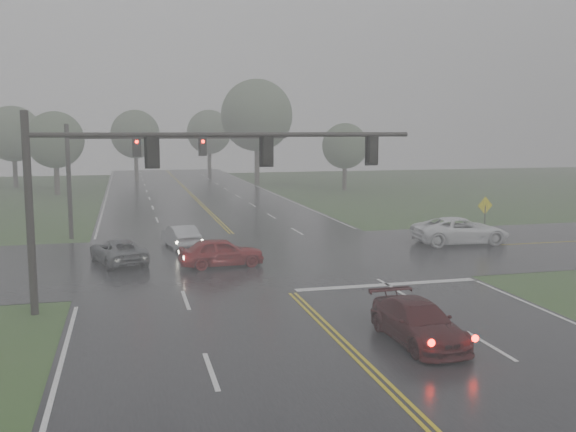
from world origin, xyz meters
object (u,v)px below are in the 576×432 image
object	(u,v)px
sedan_silver	(181,248)
signal_gantry_far	(141,157)
sedan_maroon	(418,343)
signal_gantry_near	(159,170)
sedan_red	(222,267)
car_grey	(118,263)
pickup_white	(460,244)

from	to	relation	value
sedan_silver	signal_gantry_far	size ratio (longest dim) A/B	0.28
sedan_maroon	signal_gantry_far	xyz separation A→B (m)	(-8.13, 23.86, 5.15)
sedan_silver	signal_gantry_near	size ratio (longest dim) A/B	0.27
sedan_red	car_grey	bearing A→B (deg)	63.46
sedan_silver	pickup_white	bearing A→B (deg)	159.41
pickup_white	signal_gantry_far	xyz separation A→B (m)	(-18.63, 7.74, 5.15)
sedan_maroon	pickup_white	xyz separation A→B (m)	(10.51, 16.12, 0.00)
sedan_red	signal_gantry_near	bearing A→B (deg)	149.75
car_grey	signal_gantry_near	size ratio (longest dim) A/B	0.30
sedan_maroon	signal_gantry_near	bearing A→B (deg)	138.19
pickup_white	signal_gantry_far	world-z (taller)	signal_gantry_far
sedan_maroon	sedan_silver	xyz separation A→B (m)	(-6.11, 19.05, 0.00)
sedan_maroon	signal_gantry_far	size ratio (longest dim) A/B	0.32
car_grey	sedan_maroon	bearing A→B (deg)	105.13
signal_gantry_near	pickup_white	bearing A→B (deg)	27.57
car_grey	signal_gantry_far	size ratio (longest dim) A/B	0.32
sedan_red	sedan_maroon	bearing A→B (deg)	-164.94
sedan_silver	signal_gantry_far	world-z (taller)	signal_gantry_far
sedan_red	pickup_white	bearing A→B (deg)	-82.95
signal_gantry_far	signal_gantry_near	bearing A→B (deg)	-89.08
pickup_white	signal_gantry_far	bearing A→B (deg)	70.04
sedan_red	pickup_white	size ratio (longest dim) A/B	0.74
sedan_silver	signal_gantry_far	distance (m)	7.33
sedan_silver	car_grey	distance (m)	5.11
sedan_red	sedan_silver	distance (m)	6.04
signal_gantry_near	sedan_silver	bearing A→B (deg)	82.08
sedan_silver	pickup_white	size ratio (longest dim) A/B	0.70
sedan_red	signal_gantry_far	world-z (taller)	signal_gantry_far
car_grey	signal_gantry_near	xyz separation A→B (m)	(1.79, -8.81, 5.40)
sedan_maroon	sedan_red	xyz separation A→B (m)	(-4.53, 13.22, 0.00)
sedan_silver	car_grey	xyz separation A→B (m)	(-3.53, -3.70, 0.00)
signal_gantry_near	car_grey	bearing A→B (deg)	101.46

